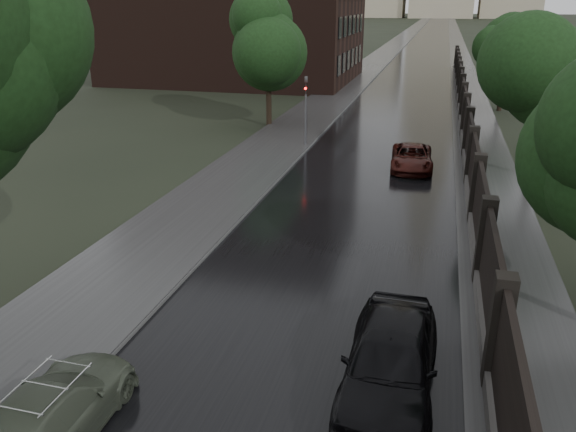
{
  "coord_description": "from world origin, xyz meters",
  "views": [
    {
      "loc": [
        2.9,
        -5.98,
        7.9
      ],
      "look_at": [
        -1.38,
        10.12,
        1.5
      ],
      "focal_mm": 35.0,
      "sensor_mm": 36.0,
      "label": 1
    }
  ],
  "objects_px": {
    "tree_right_c": "(508,44)",
    "volga_sedan": "(51,415)",
    "tree_right_b": "(547,71)",
    "car_right_far": "(412,158)",
    "tree_left_far": "(268,45)",
    "traffic_light": "(306,105)",
    "car_right_near": "(390,360)"
  },
  "relations": [
    {
      "from": "tree_right_c",
      "to": "volga_sedan",
      "type": "xyz_separation_m",
      "value": [
        -11.1,
        -38.92,
        -4.32
      ]
    },
    {
      "from": "tree_right_b",
      "to": "car_right_far",
      "type": "distance_m",
      "value": 7.1
    },
    {
      "from": "tree_left_far",
      "to": "car_right_far",
      "type": "height_order",
      "value": "tree_left_far"
    },
    {
      "from": "tree_right_c",
      "to": "traffic_light",
      "type": "distance_m",
      "value": 19.26
    },
    {
      "from": "traffic_light",
      "to": "volga_sedan",
      "type": "distance_m",
      "value": 23.99
    },
    {
      "from": "traffic_light",
      "to": "car_right_far",
      "type": "relative_size",
      "value": 0.93
    },
    {
      "from": "car_right_near",
      "to": "car_right_far",
      "type": "xyz_separation_m",
      "value": [
        -0.54,
        17.63,
        -0.22
      ]
    },
    {
      "from": "volga_sedan",
      "to": "car_right_far",
      "type": "bearing_deg",
      "value": -107.24
    },
    {
      "from": "tree_right_c",
      "to": "car_right_far",
      "type": "height_order",
      "value": "tree_right_c"
    },
    {
      "from": "tree_left_far",
      "to": "tree_right_c",
      "type": "distance_m",
      "value": 18.45
    },
    {
      "from": "traffic_light",
      "to": "car_right_far",
      "type": "distance_m",
      "value": 7.18
    },
    {
      "from": "tree_right_c",
      "to": "traffic_light",
      "type": "height_order",
      "value": "tree_right_c"
    },
    {
      "from": "tree_right_b",
      "to": "traffic_light",
      "type": "xyz_separation_m",
      "value": [
        -11.8,
        2.99,
        -2.55
      ]
    },
    {
      "from": "car_right_near",
      "to": "volga_sedan",
      "type": "bearing_deg",
      "value": -151.95
    },
    {
      "from": "tree_right_c",
      "to": "traffic_light",
      "type": "xyz_separation_m",
      "value": [
        -11.8,
        -15.01,
        -2.55
      ]
    },
    {
      "from": "tree_left_far",
      "to": "car_right_near",
      "type": "bearing_deg",
      "value": -67.98
    },
    {
      "from": "tree_right_c",
      "to": "car_right_near",
      "type": "bearing_deg",
      "value": -98.06
    },
    {
      "from": "traffic_light",
      "to": "car_right_near",
      "type": "height_order",
      "value": "traffic_light"
    },
    {
      "from": "traffic_light",
      "to": "car_right_far",
      "type": "bearing_deg",
      "value": -27.02
    },
    {
      "from": "tree_left_far",
      "to": "volga_sedan",
      "type": "height_order",
      "value": "tree_left_far"
    },
    {
      "from": "traffic_light",
      "to": "tree_right_c",
      "type": "bearing_deg",
      "value": 51.82
    },
    {
      "from": "tree_left_far",
      "to": "tree_right_b",
      "type": "relative_size",
      "value": 1.05
    },
    {
      "from": "volga_sedan",
      "to": "car_right_far",
      "type": "height_order",
      "value": "volga_sedan"
    },
    {
      "from": "tree_left_far",
      "to": "car_right_near",
      "type": "distance_m",
      "value": 28.17
    },
    {
      "from": "volga_sedan",
      "to": "traffic_light",
      "type": "bearing_deg",
      "value": -90.74
    },
    {
      "from": "car_right_near",
      "to": "car_right_far",
      "type": "bearing_deg",
      "value": 92.37
    },
    {
      "from": "traffic_light",
      "to": "tree_left_far",
      "type": "bearing_deg",
      "value": 126.47
    },
    {
      "from": "tree_right_c",
      "to": "tree_left_far",
      "type": "bearing_deg",
      "value": -147.17
    },
    {
      "from": "tree_right_b",
      "to": "car_right_near",
      "type": "height_order",
      "value": "tree_right_b"
    },
    {
      "from": "tree_left_far",
      "to": "tree_right_b",
      "type": "bearing_deg",
      "value": -27.3
    },
    {
      "from": "tree_left_far",
      "to": "volga_sedan",
      "type": "distance_m",
      "value": 29.62
    },
    {
      "from": "tree_right_c",
      "to": "volga_sedan",
      "type": "height_order",
      "value": "tree_right_c"
    }
  ]
}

